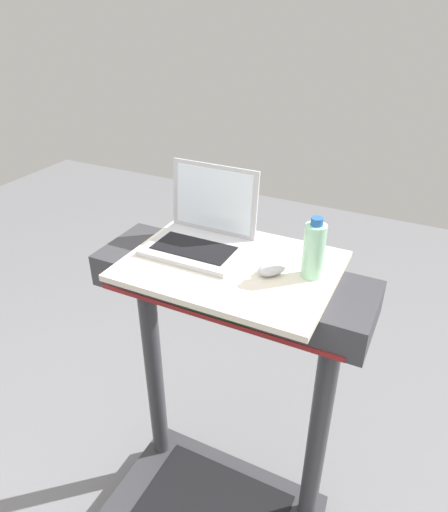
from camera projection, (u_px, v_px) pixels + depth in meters
name	position (u px, v px, depth m)	size (l,w,h in m)	color
desk_board	(231.00, 266.00, 1.43)	(0.64, 0.48, 0.02)	beige
laptop	(202.00, 232.00, 1.50)	(0.31, 0.26, 0.25)	#B7B7BC
computer_mouse	(272.00, 268.00, 1.36)	(0.06, 0.10, 0.03)	#B2B2B7
water_bottle	(314.00, 250.00, 1.32)	(0.06, 0.06, 0.19)	#9EDBB2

